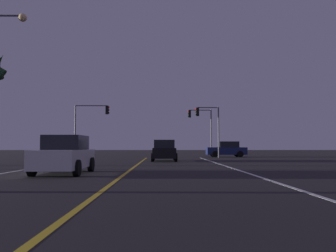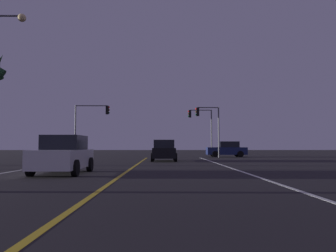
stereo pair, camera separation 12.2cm
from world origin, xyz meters
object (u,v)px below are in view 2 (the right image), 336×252
at_px(traffic_light_near_right, 208,120).
at_px(traffic_light_far_right, 200,122).
at_px(car_oncoming, 63,155).
at_px(car_ahead_far, 164,151).
at_px(car_crossing_side, 227,149).
at_px(traffic_light_near_left, 92,118).
at_px(street_lamp_right_near, 332,37).

distance_m(traffic_light_near_right, traffic_light_far_right, 5.51).
distance_m(car_oncoming, car_ahead_far, 13.30).
relative_size(car_crossing_side, traffic_light_far_right, 0.77).
xyz_separation_m(car_crossing_side, car_ahead_far, (-6.91, -9.89, 0.00)).
distance_m(car_ahead_far, traffic_light_far_right, 14.62).
bearing_deg(car_crossing_side, traffic_light_far_right, -55.49).
relative_size(car_ahead_far, traffic_light_near_right, 0.81).
bearing_deg(traffic_light_far_right, traffic_light_near_left, 24.73).
height_order(car_ahead_far, traffic_light_far_right, traffic_light_far_right).
height_order(car_ahead_far, street_lamp_right_near, street_lamp_right_near).
xyz_separation_m(car_oncoming, traffic_light_near_right, (9.03, 20.58, 3.09)).
bearing_deg(traffic_light_far_right, car_oncoming, 71.26).
bearing_deg(car_ahead_far, traffic_light_far_right, -17.95).
distance_m(car_crossing_side, traffic_light_near_left, 14.94).
bearing_deg(traffic_light_near_right, traffic_light_far_right, -88.14).
xyz_separation_m(car_ahead_far, traffic_light_near_right, (4.57, 8.05, 3.09)).
bearing_deg(car_ahead_far, traffic_light_near_left, 43.18).
bearing_deg(traffic_light_near_left, traffic_light_far_right, 24.73).
distance_m(car_ahead_far, street_lamp_right_near, 18.57).
height_order(car_crossing_side, traffic_light_near_right, traffic_light_near_right).
relative_size(traffic_light_near_right, street_lamp_right_near, 0.75).
bearing_deg(car_ahead_far, traffic_light_near_right, -29.58).
bearing_deg(car_oncoming, car_ahead_far, 160.42).
relative_size(car_oncoming, car_crossing_side, 1.00).
relative_size(car_oncoming, traffic_light_near_right, 0.81).
height_order(car_crossing_side, street_lamp_right_near, street_lamp_right_near).
bearing_deg(car_oncoming, car_crossing_side, 153.13).
distance_m(car_oncoming, traffic_light_near_right, 22.68).
bearing_deg(car_ahead_far, car_oncoming, 160.42).
distance_m(car_ahead_far, traffic_light_near_left, 11.51).
bearing_deg(car_oncoming, street_lamp_right_near, 63.33).
distance_m(car_oncoming, traffic_light_far_right, 27.74).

